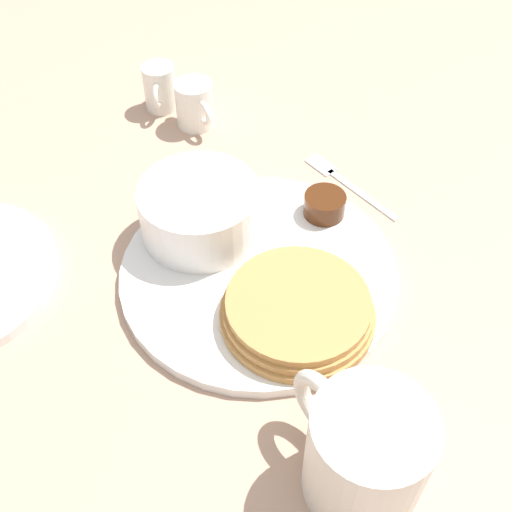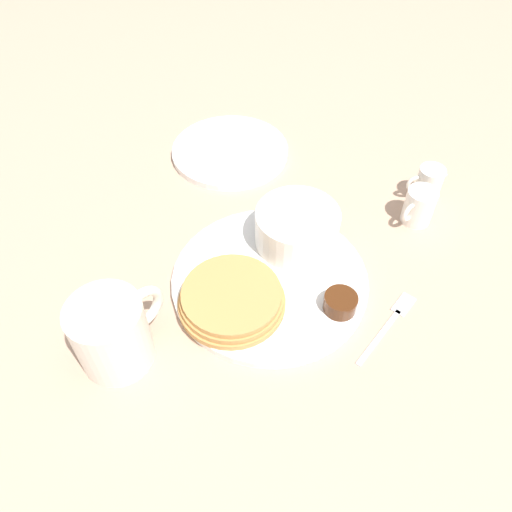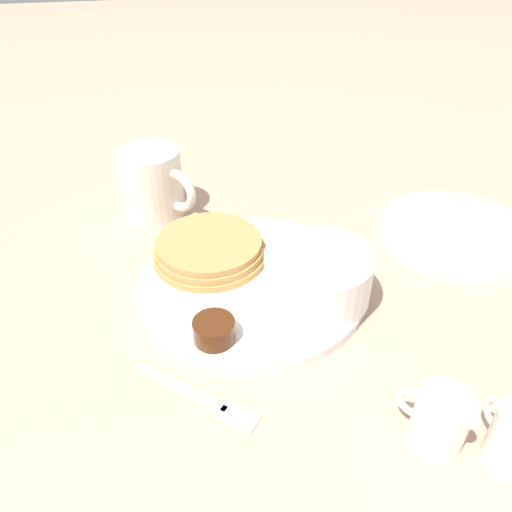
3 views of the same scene
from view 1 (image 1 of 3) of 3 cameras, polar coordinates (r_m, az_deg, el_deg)
ground_plane at (r=0.65m, az=0.24°, el=-1.84°), size 4.00×4.00×0.00m
plate at (r=0.65m, az=0.25°, el=-1.50°), size 0.28×0.28×0.01m
pancake_stack at (r=0.60m, az=3.73°, el=-4.75°), size 0.15×0.15×0.03m
bowl at (r=0.66m, az=-5.06°, el=4.14°), size 0.12×0.12×0.06m
syrup_cup at (r=0.69m, az=6.11°, el=4.55°), size 0.05×0.05×0.02m
butter_ramekin at (r=0.69m, az=-5.49°, el=4.84°), size 0.04×0.04×0.04m
coffee_mug at (r=0.50m, az=9.59°, el=-16.83°), size 0.11×0.11×0.10m
creamer_pitcher_near at (r=0.83m, az=-5.48°, el=13.29°), size 0.06×0.05×0.06m
creamer_pitcher_far at (r=0.86m, az=-8.54°, el=14.62°), size 0.06×0.04×0.06m
fork at (r=0.76m, az=7.57°, el=6.83°), size 0.10×0.11×0.00m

